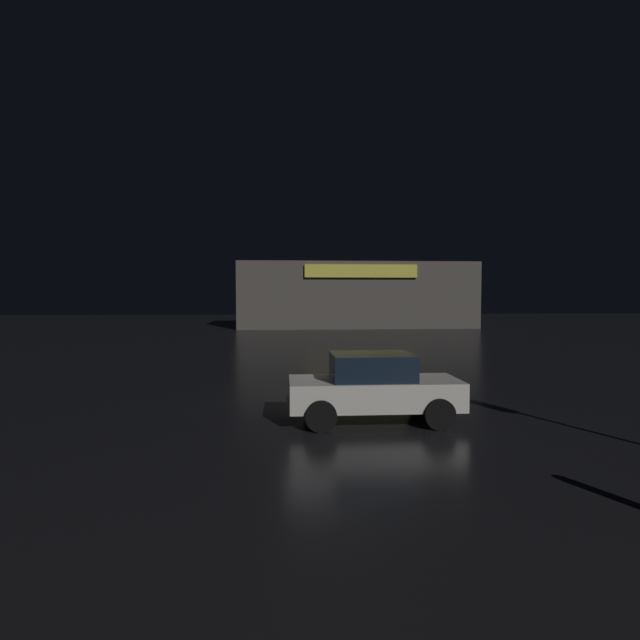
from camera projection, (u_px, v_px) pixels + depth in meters
name	position (u px, v px, depth m)	size (l,w,h in m)	color
ground_plane	(329.00, 399.00, 14.58)	(120.00, 120.00, 0.00)	black
store_building	(355.00, 295.00, 46.11)	(20.42, 6.91, 5.66)	#4C4742
car_near	(374.00, 387.00, 12.00)	(3.93, 1.90, 1.58)	silver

